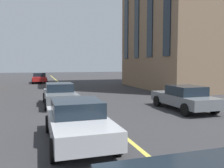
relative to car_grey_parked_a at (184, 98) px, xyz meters
The scene contains 5 objects.
lane_centre_line 6.10m from the car_grey_parked_a, 53.96° to the left, with size 80.00×0.16×0.01m.
car_grey_parked_a is the anchor object (origin of this frame).
car_red_oncoming 23.64m from the car_grey_parked_a, 18.44° to the left, with size 4.40×1.95×1.37m.
car_grey_mid 7.44m from the car_grey_parked_a, 60.48° to the left, with size 4.40×1.95×1.37m.
car_silver_parked_b 7.52m from the car_grey_parked_a, 119.17° to the left, with size 4.40×1.95×1.37m.
Camera 1 is at (5.00, 2.91, 2.57)m, focal length 38.48 mm.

